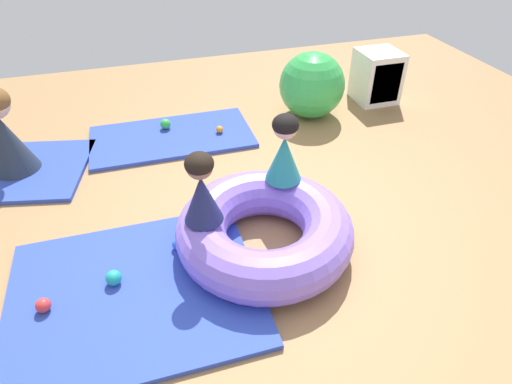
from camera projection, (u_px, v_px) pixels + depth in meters
The scene contains 15 objects.
ground_plane at pixel (271, 256), 3.02m from camera, with size 8.00×8.00×0.00m, color #9E7549.
gym_mat_near_left at pixel (135, 292), 2.74m from camera, with size 1.54×1.27×0.04m, color #2D47B7.
gym_mat_far_right at pixel (172, 137), 4.31m from camera, with size 1.56×0.82×0.04m, color #2D47B7.
gym_mat_far_left at pixel (19, 171), 3.83m from camera, with size 1.14×0.94×0.04m, color #2D47B7.
inflatable_cushion at pixel (265, 230), 2.98m from camera, with size 1.22×1.22×0.35m, color #8466E0.
child_in_teal at pixel (284, 149), 3.03m from camera, with size 0.31×0.31×0.51m.
child_in_navy at pixel (201, 189), 2.67m from camera, with size 0.35×0.35×0.49m.
adult_seated at pixel (4, 132), 3.60m from camera, with size 0.49×0.49×0.75m.
play_ball_teal at pixel (114, 278), 2.74m from camera, with size 0.10×0.10×0.10m, color teal.
play_ball_blue at pixel (178, 244), 3.00m from camera, with size 0.08×0.08×0.08m, color blue.
play_ball_orange at pixel (220, 129), 4.32m from camera, with size 0.07×0.07×0.07m, color orange.
play_ball_green at pixel (165, 124), 4.37m from camera, with size 0.10×0.10×0.10m, color green.
play_ball_red at pixel (43, 305), 2.58m from camera, with size 0.09×0.09×0.09m, color red.
exercise_ball_large at pixel (312, 85), 4.53m from camera, with size 0.68×0.68×0.68m, color green.
storage_cube at pixel (378, 77), 4.86m from camera, with size 0.44×0.44×0.56m.
Camera 1 is at (-0.74, -2.02, 2.17)m, focal length 30.57 mm.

